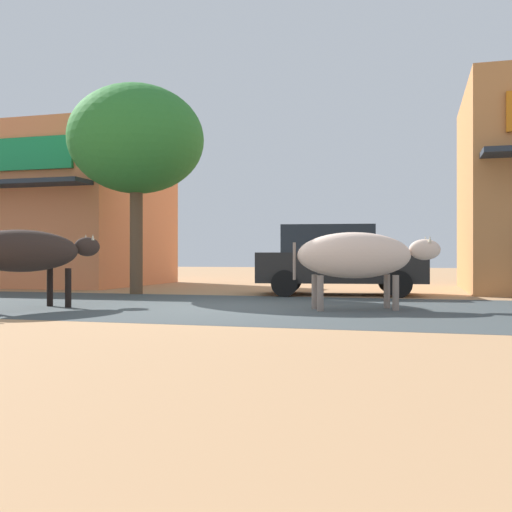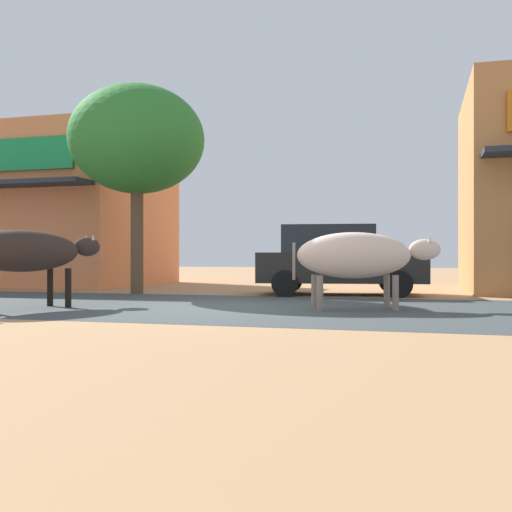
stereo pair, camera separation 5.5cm
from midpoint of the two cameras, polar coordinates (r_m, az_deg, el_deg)
name	(u,v)px [view 1 (the left image)]	position (r m, az deg, el deg)	size (l,w,h in m)	color
ground	(231,307)	(10.71, -2.60, -4.91)	(80.00, 80.00, 0.00)	tan
asphalt_road	(231,307)	(10.71, -2.60, -4.90)	(72.00, 5.79, 0.00)	#3E4547
storefront_left_cafe	(38,211)	(20.77, -20.39, 4.10)	(7.62, 6.35, 4.82)	#E28050
roadside_tree	(136,140)	(14.89, -11.58, 10.89)	(3.28, 3.28, 5.07)	brown
parked_hatchback_car	(336,259)	(14.16, 7.65, -0.32)	(4.08, 2.42, 1.64)	black
cow_near_brown	(27,252)	(10.79, -21.38, 0.39)	(1.42, 2.73, 1.36)	#2C211D
cow_far_dark	(358,256)	(10.19, 9.68, 0.01)	(2.51, 1.33, 1.32)	beige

